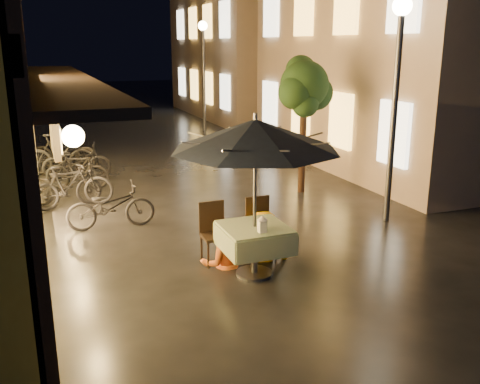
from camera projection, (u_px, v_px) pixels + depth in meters
name	position (u px, v px, depth m)	size (l,w,h in m)	color
ground	(297.00, 284.00, 7.82)	(90.00, 90.00, 0.00)	black
east_building_near	(430.00, 43.00, 15.35)	(7.30, 9.30, 6.80)	tan
east_building_far	(268.00, 38.00, 25.61)	(7.30, 10.30, 7.30)	tan
street_tree	(305.00, 88.00, 12.07)	(1.43, 1.20, 3.15)	black
streetlamp_near	(397.00, 70.00, 9.88)	(0.36, 0.36, 4.23)	#59595E
streetlamp_far	(203.00, 56.00, 20.66)	(0.36, 0.36, 4.23)	#59595E
cafe_table	(254.00, 238.00, 8.00)	(0.99, 0.99, 0.78)	#59595E
patio_umbrella	(255.00, 135.00, 7.58)	(2.48, 2.48, 2.46)	#59595E
cafe_chair_left	(214.00, 229.00, 8.53)	(0.42, 0.42, 0.97)	black
cafe_chair_right	(260.00, 223.00, 8.81)	(0.42, 0.42, 0.97)	black
table_lantern	(262.00, 223.00, 7.65)	(0.16, 0.16, 0.25)	white
person_orange	(222.00, 220.00, 8.33)	(0.72, 0.56, 1.48)	orange
person_yellow	(264.00, 213.00, 8.56)	(1.00, 0.57, 1.55)	#FFB300
bicycle_0	(111.00, 206.00, 10.09)	(0.57, 1.65, 0.86)	black
bicycle_1	(67.00, 186.00, 11.37)	(0.43, 1.54, 0.92)	black
bicycle_2	(69.00, 183.00, 11.54)	(0.65, 1.86, 0.98)	black
bicycle_3	(77.00, 170.00, 12.83)	(0.43, 1.53, 0.92)	black
bicycle_4	(77.00, 161.00, 13.83)	(0.60, 1.73, 0.91)	black
bicycle_5	(60.00, 155.00, 14.17)	(0.52, 1.84, 1.10)	black
bicycle_6	(64.00, 151.00, 14.85)	(0.67, 1.91, 1.00)	black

